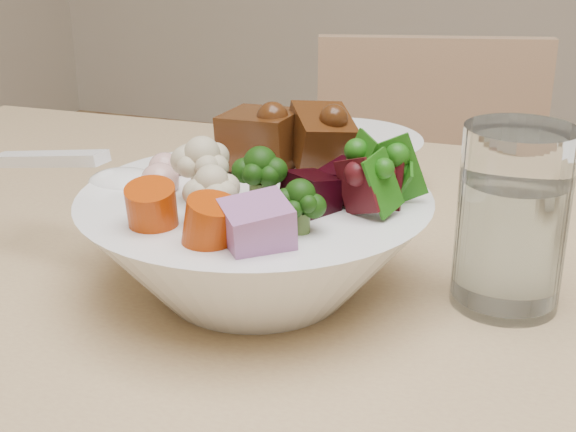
{
  "coord_description": "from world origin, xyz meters",
  "views": [
    {
      "loc": [
        -0.21,
        -0.3,
        0.99
      ],
      "look_at": [
        -0.39,
        0.18,
        0.78
      ],
      "focal_mm": 50.0,
      "sensor_mm": 36.0,
      "label": 1
    }
  ],
  "objects_px": {
    "side_bowl": "(341,164)",
    "water_glass": "(511,226)",
    "chair_far": "(428,269)",
    "food_bowl": "(259,236)"
  },
  "relations": [
    {
      "from": "chair_far",
      "to": "water_glass",
      "type": "height_order",
      "value": "water_glass"
    },
    {
      "from": "food_bowl",
      "to": "side_bowl",
      "type": "distance_m",
      "value": 0.23
    },
    {
      "from": "chair_far",
      "to": "food_bowl",
      "type": "relative_size",
      "value": 3.15
    },
    {
      "from": "chair_far",
      "to": "food_bowl",
      "type": "xyz_separation_m",
      "value": [
        -0.02,
        -0.66,
        0.32
      ]
    },
    {
      "from": "water_glass",
      "to": "side_bowl",
      "type": "distance_m",
      "value": 0.26
    },
    {
      "from": "side_bowl",
      "to": "chair_far",
      "type": "bearing_deg",
      "value": 86.76
    },
    {
      "from": "food_bowl",
      "to": "chair_far",
      "type": "bearing_deg",
      "value": 88.28
    },
    {
      "from": "side_bowl",
      "to": "water_glass",
      "type": "bearing_deg",
      "value": -46.99
    },
    {
      "from": "chair_far",
      "to": "food_bowl",
      "type": "bearing_deg",
      "value": -107.48
    },
    {
      "from": "chair_far",
      "to": "water_glass",
      "type": "bearing_deg",
      "value": -92.05
    }
  ]
}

